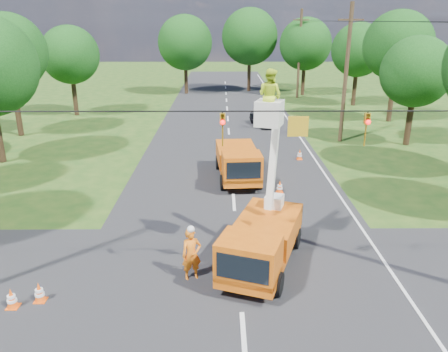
{
  "coord_description": "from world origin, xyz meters",
  "views": [
    {
      "loc": [
        -0.65,
        -10.44,
        8.77
      ],
      "look_at": [
        -0.53,
        6.8,
        2.6
      ],
      "focal_mm": 35.0,
      "sensor_mm": 36.0,
      "label": 1
    }
  ],
  "objects_px": {
    "bucket_truck": "(263,228)",
    "pole_right_mid": "(346,73)",
    "traffic_cone_4": "(12,299)",
    "tree_far_b": "(250,37)",
    "ground_worker": "(192,255)",
    "pole_right_far": "(299,54)",
    "tree_left_f": "(70,55)",
    "tree_left_e": "(8,52)",
    "traffic_cone_2": "(280,187)",
    "tree_far_a": "(185,43)",
    "tree_right_c": "(416,72)",
    "traffic_cone_3": "(39,292)",
    "traffic_cone_6": "(300,155)",
    "tree_right_e": "(358,50)",
    "tree_far_c": "(305,44)",
    "traffic_cone_1": "(243,222)",
    "second_truck": "(238,162)",
    "tree_right_d": "(398,46)",
    "distant_car": "(264,119)"
  },
  "relations": [
    {
      "from": "bucket_truck",
      "to": "pole_right_mid",
      "type": "xyz_separation_m",
      "value": [
        7.63,
        18.07,
        3.51
      ]
    },
    {
      "from": "traffic_cone_4",
      "to": "tree_far_b",
      "type": "relative_size",
      "value": 0.07
    },
    {
      "from": "traffic_cone_4",
      "to": "ground_worker",
      "type": "bearing_deg",
      "value": 16.41
    },
    {
      "from": "pole_right_far",
      "to": "tree_far_b",
      "type": "xyz_separation_m",
      "value": [
        -5.5,
        5.0,
        1.7
      ]
    },
    {
      "from": "tree_left_f",
      "to": "tree_far_b",
      "type": "distance_m",
      "value": 23.3
    },
    {
      "from": "tree_left_e",
      "to": "bucket_truck",
      "type": "bearing_deg",
      "value": -48.63
    },
    {
      "from": "traffic_cone_2",
      "to": "tree_far_a",
      "type": "height_order",
      "value": "tree_far_a"
    },
    {
      "from": "tree_right_c",
      "to": "traffic_cone_3",
      "type": "bearing_deg",
      "value": -135.88
    },
    {
      "from": "ground_worker",
      "to": "tree_far_b",
      "type": "relative_size",
      "value": 0.19
    },
    {
      "from": "tree_far_b",
      "to": "traffic_cone_6",
      "type": "bearing_deg",
      "value": -86.98
    },
    {
      "from": "traffic_cone_6",
      "to": "tree_right_e",
      "type": "distance_m",
      "value": 22.48
    },
    {
      "from": "traffic_cone_3",
      "to": "tree_right_c",
      "type": "bearing_deg",
      "value": 44.12
    },
    {
      "from": "tree_far_b",
      "to": "pole_right_far",
      "type": "bearing_deg",
      "value": -42.27
    },
    {
      "from": "pole_right_far",
      "to": "tree_far_c",
      "type": "bearing_deg",
      "value": 63.43
    },
    {
      "from": "traffic_cone_1",
      "to": "traffic_cone_6",
      "type": "height_order",
      "value": "same"
    },
    {
      "from": "tree_left_e",
      "to": "tree_right_c",
      "type": "relative_size",
      "value": 1.2
    },
    {
      "from": "tree_left_f",
      "to": "tree_far_c",
      "type": "relative_size",
      "value": 0.92
    },
    {
      "from": "bucket_truck",
      "to": "second_truck",
      "type": "xyz_separation_m",
      "value": [
        -0.54,
        9.48,
        -0.5
      ]
    },
    {
      "from": "pole_right_far",
      "to": "bucket_truck",
      "type": "bearing_deg",
      "value": -101.33
    },
    {
      "from": "bucket_truck",
      "to": "tree_left_e",
      "type": "relative_size",
      "value": 0.77
    },
    {
      "from": "tree_right_c",
      "to": "tree_right_d",
      "type": "distance_m",
      "value": 8.27
    },
    {
      "from": "traffic_cone_4",
      "to": "tree_left_e",
      "type": "xyz_separation_m",
      "value": [
        -9.42,
        22.55,
        6.13
      ]
    },
    {
      "from": "tree_left_f",
      "to": "pole_right_far",
      "type": "bearing_deg",
      "value": 23.23
    },
    {
      "from": "traffic_cone_1",
      "to": "traffic_cone_4",
      "type": "xyz_separation_m",
      "value": [
        -7.68,
        -5.56,
        0.0
      ]
    },
    {
      "from": "traffic_cone_4",
      "to": "tree_left_e",
      "type": "bearing_deg",
      "value": 112.67
    },
    {
      "from": "ground_worker",
      "to": "tree_far_b",
      "type": "distance_m",
      "value": 44.52
    },
    {
      "from": "tree_left_f",
      "to": "bucket_truck",
      "type": "bearing_deg",
      "value": -60.82
    },
    {
      "from": "tree_left_e",
      "to": "tree_left_f",
      "type": "distance_m",
      "value": 8.29
    },
    {
      "from": "distant_car",
      "to": "tree_right_d",
      "type": "distance_m",
      "value": 13.29
    },
    {
      "from": "traffic_cone_2",
      "to": "tree_far_b",
      "type": "height_order",
      "value": "tree_far_b"
    },
    {
      "from": "traffic_cone_3",
      "to": "tree_far_a",
      "type": "relative_size",
      "value": 0.07
    },
    {
      "from": "traffic_cone_2",
      "to": "tree_far_a",
      "type": "xyz_separation_m",
      "value": [
        -7.49,
        33.69,
        5.83
      ]
    },
    {
      "from": "ground_worker",
      "to": "tree_far_c",
      "type": "height_order",
      "value": "tree_far_c"
    },
    {
      "from": "traffic_cone_2",
      "to": "tree_far_c",
      "type": "xyz_separation_m",
      "value": [
        7.01,
        32.69,
        5.7
      ]
    },
    {
      "from": "tree_left_f",
      "to": "tree_right_e",
      "type": "relative_size",
      "value": 0.97
    },
    {
      "from": "pole_right_far",
      "to": "tree_left_f",
      "type": "xyz_separation_m",
      "value": [
        -23.3,
        -10.0,
        0.58
      ]
    },
    {
      "from": "traffic_cone_6",
      "to": "tree_far_c",
      "type": "bearing_deg",
      "value": 79.57
    },
    {
      "from": "traffic_cone_3",
      "to": "traffic_cone_6",
      "type": "height_order",
      "value": "same"
    },
    {
      "from": "traffic_cone_6",
      "to": "tree_far_b",
      "type": "bearing_deg",
      "value": 93.02
    },
    {
      "from": "tree_right_e",
      "to": "pole_right_far",
      "type": "bearing_deg",
      "value": 136.67
    },
    {
      "from": "traffic_cone_1",
      "to": "tree_right_e",
      "type": "height_order",
      "value": "tree_right_e"
    },
    {
      "from": "second_truck",
      "to": "traffic_cone_6",
      "type": "xyz_separation_m",
      "value": [
        4.24,
        3.82,
        -0.74
      ]
    },
    {
      "from": "second_truck",
      "to": "traffic_cone_3",
      "type": "distance_m",
      "value": 13.58
    },
    {
      "from": "bucket_truck",
      "to": "tree_right_c",
      "type": "xyz_separation_m",
      "value": [
        12.33,
        17.07,
        3.71
      ]
    },
    {
      "from": "traffic_cone_2",
      "to": "tree_right_d",
      "type": "height_order",
      "value": "tree_right_d"
    },
    {
      "from": "traffic_cone_2",
      "to": "tree_right_c",
      "type": "bearing_deg",
      "value": 42.15
    },
    {
      "from": "traffic_cone_3",
      "to": "pole_right_mid",
      "type": "distance_m",
      "value": 25.69
    },
    {
      "from": "traffic_cone_4",
      "to": "bucket_truck",
      "type": "bearing_deg",
      "value": 16.78
    },
    {
      "from": "traffic_cone_3",
      "to": "pole_right_mid",
      "type": "bearing_deg",
      "value": 53.21
    },
    {
      "from": "tree_right_c",
      "to": "tree_far_b",
      "type": "distance_m",
      "value": 27.97
    }
  ]
}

